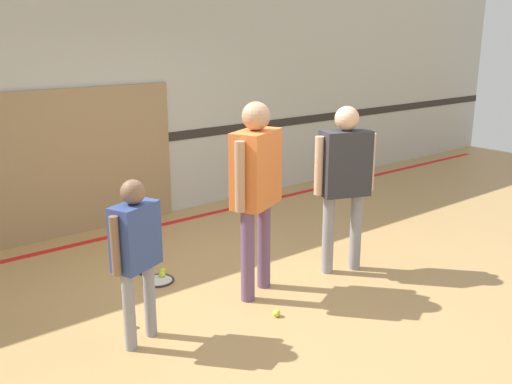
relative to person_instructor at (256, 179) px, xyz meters
name	(u,v)px	position (x,y,z in m)	size (l,w,h in m)	color
ground_plane	(264,292)	(0.07, -0.03, -1.10)	(16.00, 16.00, 0.00)	tan
wall_back	(122,96)	(0.07, 2.71, 0.50)	(16.00, 0.07, 3.20)	beige
wall_panel	(45,167)	(-0.97, 2.65, -0.23)	(3.23, 0.05, 1.74)	#9E7F56
floor_stripe	(146,228)	(0.07, 2.27, -1.10)	(14.40, 0.10, 0.01)	red
person_instructor	(256,179)	(0.00, 0.00, 0.00)	(0.63, 0.45, 1.78)	#6B4C70
person_student_left	(136,245)	(-1.25, -0.12, -0.29)	(0.47, 0.32, 1.32)	gray
person_student_right	(345,172)	(1.00, -0.13, -0.06)	(0.60, 0.41, 1.68)	gray
racket_spare_on_floor	(157,280)	(-0.59, 0.81, -1.09)	(0.37, 0.54, 0.03)	#28282D
tennis_ball_near_instructor	(277,313)	(-0.15, -0.47, -1.07)	(0.07, 0.07, 0.07)	#CCE038
tennis_ball_by_spare_racket	(163,271)	(-0.47, 0.92, -1.07)	(0.07, 0.07, 0.07)	#CCE038
tennis_ball_stray_left	(131,324)	(-1.21, 0.13, -1.07)	(0.07, 0.07, 0.07)	#CCE038
tennis_ball_stray_right	(162,275)	(-0.52, 0.84, -1.07)	(0.07, 0.07, 0.07)	#CCE038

